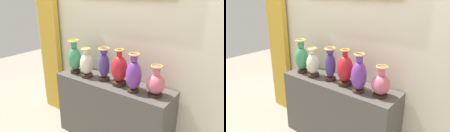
{
  "view_description": "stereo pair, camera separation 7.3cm",
  "coord_description": "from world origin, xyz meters",
  "views": [
    {
      "loc": [
        1.31,
        -1.79,
        1.77
      ],
      "look_at": [
        0.0,
        0.0,
        0.99
      ],
      "focal_mm": 34.08,
      "sensor_mm": 36.0,
      "label": 1
    },
    {
      "loc": [
        1.37,
        -1.74,
        1.77
      ],
      "look_at": [
        0.0,
        0.0,
        0.99
      ],
      "focal_mm": 34.08,
      "sensor_mm": 36.0,
      "label": 2
    }
  ],
  "objects": [
    {
      "name": "vase_jade",
      "position": [
        -0.54,
        -0.04,
        0.99
      ],
      "size": [
        0.17,
        0.17,
        0.42
      ],
      "color": "#382319",
      "rests_on": "display_shelf"
    },
    {
      "name": "vase_crimson",
      "position": [
        0.11,
        -0.02,
        0.98
      ],
      "size": [
        0.17,
        0.17,
        0.4
      ],
      "color": "#382319",
      "rests_on": "display_shelf"
    },
    {
      "name": "curtain_gold",
      "position": [
        -1.23,
        0.14,
        1.19
      ],
      "size": [
        0.35,
        0.08,
        2.38
      ],
      "primitive_type": "cube",
      "color": "gold",
      "rests_on": "ground_plane"
    },
    {
      "name": "back_wall",
      "position": [
        -0.0,
        0.26,
        1.49
      ],
      "size": [
        3.16,
        0.14,
        2.95
      ],
      "color": "beige",
      "rests_on": "ground_plane"
    },
    {
      "name": "display_shelf",
      "position": [
        0.0,
        0.0,
        0.4
      ],
      "size": [
        1.43,
        0.41,
        0.8
      ],
      "primitive_type": "cube",
      "color": "#4C4742",
      "rests_on": "ground_plane"
    },
    {
      "name": "vase_ivory",
      "position": [
        -0.33,
        -0.06,
        0.96
      ],
      "size": [
        0.15,
        0.15,
        0.35
      ],
      "color": "#382319",
      "rests_on": "display_shelf"
    },
    {
      "name": "vase_indigo",
      "position": [
        -0.1,
        -0.01,
        0.99
      ],
      "size": [
        0.13,
        0.13,
        0.38
      ],
      "color": "#382319",
      "rests_on": "display_shelf"
    },
    {
      "name": "vase_violet",
      "position": [
        0.32,
        -0.07,
        0.98
      ],
      "size": [
        0.16,
        0.16,
        0.41
      ],
      "color": "#382319",
      "rests_on": "display_shelf"
    },
    {
      "name": "vase_rose",
      "position": [
        0.54,
        -0.02,
        0.93
      ],
      "size": [
        0.18,
        0.18,
        0.31
      ],
      "color": "#382319",
      "rests_on": "display_shelf"
    }
  ]
}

